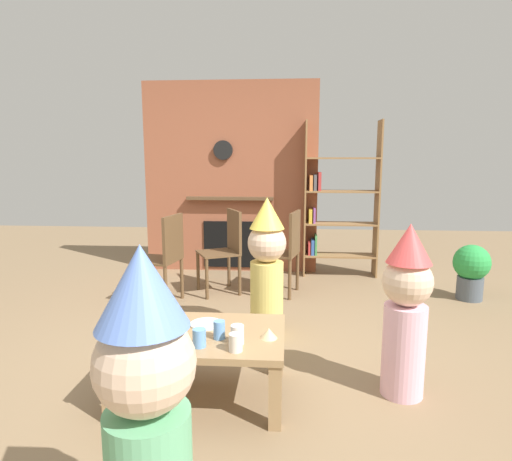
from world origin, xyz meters
The scene contains 20 objects.
ground_plane centered at (0.00, 0.00, 0.00)m, with size 12.00×12.00×0.00m, color #846B4C.
brick_fireplace_feature centered at (-0.33, 2.60, 1.19)m, with size 2.20×0.28×2.40m.
bookshelf centered at (0.98, 2.40, 0.88)m, with size 0.90×0.28×1.90m.
coffee_table centered at (-0.12, -0.51, 0.35)m, with size 1.00×0.68×0.41m.
paper_cup_near_left centered at (0.01, -0.60, 0.46)m, with size 0.07×0.07×0.11m, color #669EE0.
paper_cup_near_right centered at (0.12, -0.75, 0.46)m, with size 0.07×0.07×0.10m, color silver.
paper_cup_center centered at (0.12, -0.66, 0.46)m, with size 0.08×0.08×0.11m, color silver.
paper_cup_far_left centered at (-0.47, -0.34, 0.45)m, with size 0.06×0.06×0.09m, color #8CD18C.
paper_cup_far_right centered at (-0.08, -0.71, 0.46)m, with size 0.07×0.07×0.10m, color #669EE0.
paper_plate_front centered at (-0.11, -0.39, 0.42)m, with size 0.20×0.20×0.01m, color white.
paper_plate_rear centered at (-0.42, -0.53, 0.42)m, with size 0.17×0.17×0.01m, color white.
birthday_cake_slice centered at (0.30, -0.57, 0.44)m, with size 0.10×0.10×0.06m, color #EAC68C.
table_fork centered at (-0.21, -0.65, 0.41)m, with size 0.15×0.02×0.01m, color silver.
child_with_cone_hat centered at (-0.05, -1.70, 0.63)m, with size 0.33×0.33×1.19m.
child_in_pink centered at (1.11, -0.41, 0.57)m, with size 0.30×0.30×1.07m.
child_by_the_chairs centered at (0.23, 0.49, 0.60)m, with size 0.32×0.32×1.14m.
dining_chair_left centered at (-0.81, 1.18, 0.51)m, with size 0.47×0.47×0.90m.
dining_chair_middle centered at (-0.26, 1.60, 0.51)m, with size 0.54×0.54×0.90m.
dining_chair_right centered at (0.39, 1.56, 0.51)m, with size 0.48×0.48×0.90m.
potted_plant_tall centered at (2.29, 1.52, 0.33)m, with size 0.36×0.36×0.58m.
Camera 1 is at (0.39, -2.95, 1.44)m, focal length 30.34 mm.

